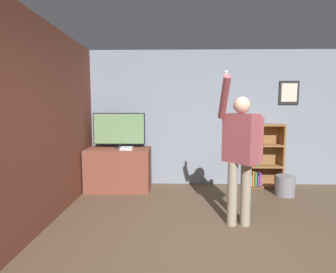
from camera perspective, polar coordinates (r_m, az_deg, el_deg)
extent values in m
cube|color=gray|center=(5.35, 6.85, 3.93)|extent=(6.38, 0.06, 2.70)
cube|color=black|center=(5.76, 24.83, 8.67)|extent=(0.39, 0.02, 0.46)
cube|color=beige|center=(5.74, 24.89, 8.67)|extent=(0.30, 0.01, 0.36)
cube|color=brown|center=(4.12, -23.10, 2.78)|extent=(0.06, 4.67, 2.70)
cube|color=brown|center=(5.14, -10.63, -6.93)|extent=(1.19, 0.65, 0.80)
cylinder|color=black|center=(5.16, -10.51, -2.20)|extent=(0.22, 0.22, 0.03)
cylinder|color=black|center=(5.15, -10.52, -1.76)|extent=(0.06, 0.06, 0.05)
cube|color=black|center=(5.12, -10.59, 1.68)|extent=(1.00, 0.04, 0.61)
cube|color=#6B9360|center=(5.10, -10.64, 1.66)|extent=(0.96, 0.01, 0.57)
cube|color=silver|center=(4.83, -9.01, -2.57)|extent=(0.22, 0.19, 0.06)
cube|color=brown|center=(5.42, 16.84, -3.99)|extent=(0.04, 0.28, 1.25)
cube|color=brown|center=(5.64, 23.45, -3.85)|extent=(0.04, 0.28, 1.25)
cube|color=brown|center=(5.64, 19.77, -3.69)|extent=(0.71, 0.01, 1.25)
cube|color=brown|center=(5.65, 19.97, -9.99)|extent=(0.64, 0.28, 0.04)
cube|color=brown|center=(5.56, 20.13, -6.04)|extent=(0.64, 0.28, 0.04)
cube|color=brown|center=(5.49, 20.29, -1.79)|extent=(0.64, 0.28, 0.04)
cube|color=brown|center=(5.45, 20.45, 2.37)|extent=(0.64, 0.28, 0.04)
cube|color=#338447|center=(5.52, 17.01, -8.92)|extent=(0.02, 0.26, 0.25)
cube|color=beige|center=(5.52, 17.35, -9.07)|extent=(0.02, 0.23, 0.23)
cube|color=orange|center=(5.52, 17.78, -8.66)|extent=(0.03, 0.23, 0.31)
cube|color=#338447|center=(5.53, 18.27, -8.67)|extent=(0.04, 0.23, 0.30)
cube|color=#7A3889|center=(5.57, 18.66, -8.95)|extent=(0.02, 0.26, 0.23)
cube|color=#7A3889|center=(5.57, 19.09, -8.74)|extent=(0.04, 0.24, 0.28)
cube|color=#5B8E99|center=(5.40, 17.24, -4.30)|extent=(0.03, 0.21, 0.33)
cube|color=red|center=(5.41, 17.66, -4.70)|extent=(0.02, 0.20, 0.26)
cube|color=red|center=(5.43, 18.06, -4.30)|extent=(0.04, 0.24, 0.32)
cube|color=#338447|center=(5.46, 18.53, -4.16)|extent=(0.04, 0.26, 0.35)
cube|color=#99663D|center=(5.35, 17.34, -0.18)|extent=(0.02, 0.23, 0.28)
cube|color=#232328|center=(5.36, 17.84, -0.05)|extent=(0.04, 0.23, 0.30)
cube|color=red|center=(5.39, 18.28, -0.52)|extent=(0.02, 0.26, 0.21)
cube|color=orange|center=(5.37, 18.82, 0.16)|extent=(0.04, 0.20, 0.35)
cylinder|color=gray|center=(3.66, 13.80, -12.04)|extent=(0.13, 0.13, 0.85)
cylinder|color=gray|center=(3.70, 16.58, -11.91)|extent=(0.13, 0.13, 0.85)
cube|color=#99474C|center=(3.52, 15.55, -0.36)|extent=(0.45, 0.48, 0.64)
sphere|color=beige|center=(3.50, 15.76, 6.60)|extent=(0.22, 0.22, 0.22)
cylinder|color=#99474C|center=(3.59, 19.37, -0.59)|extent=(0.09, 0.09, 0.59)
cylinder|color=#99474C|center=(3.33, 12.15, 8.23)|extent=(0.09, 0.41, 0.53)
cube|color=white|center=(3.29, 12.45, 12.56)|extent=(0.04, 0.09, 0.14)
cylinder|color=gray|center=(5.21, 24.13, -9.73)|extent=(0.34, 0.34, 0.36)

